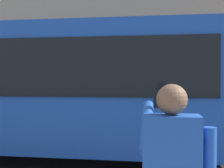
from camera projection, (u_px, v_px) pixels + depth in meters
ground_plane at (132, 162)px, 6.91m from camera, size 60.00×60.00×0.00m
red_bus at (37, 87)px, 7.08m from camera, size 9.05×2.54×3.08m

